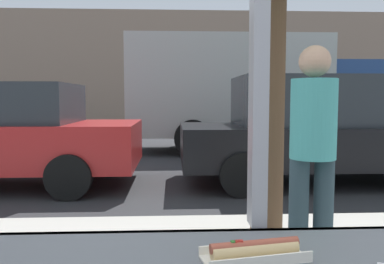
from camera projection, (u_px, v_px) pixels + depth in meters
ground_plane at (184, 158)px, 9.24m from camera, size 60.00×60.00×0.00m
building_facade_far at (177, 68)px, 23.19m from camera, size 28.00×1.20×6.44m
hotdog_tray_near at (255, 251)px, 1.00m from camera, size 0.28×0.15×0.05m
parked_car_black at (312, 130)px, 6.47m from camera, size 4.39×2.00×1.76m
box_truck at (252, 90)px, 10.44m from camera, size 6.81×2.44×2.97m
pedestrian at (313, 145)px, 2.76m from camera, size 0.32×0.32×1.63m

